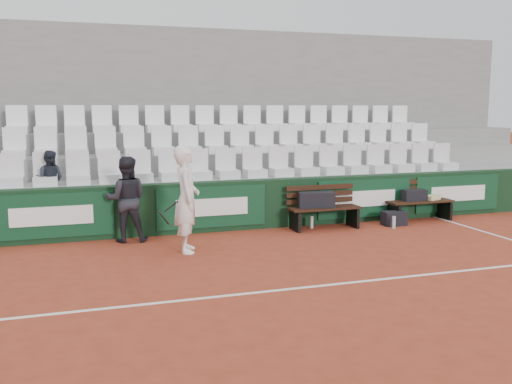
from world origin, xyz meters
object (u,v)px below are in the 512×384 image
(spectator_c, at_px, (49,156))
(bench_left, at_px, (324,218))
(sports_bag_right, at_px, (414,195))
(sports_bag_left, at_px, (316,200))
(ball_kid, at_px, (126,199))
(tennis_player, at_px, (186,199))
(sports_bag_ground, at_px, (394,218))
(bench_right, at_px, (419,210))
(water_bottle_near, at_px, (312,222))
(water_bottle_far, at_px, (394,222))

(spectator_c, bearing_deg, bench_left, -172.21)
(sports_bag_right, bearing_deg, spectator_c, 173.29)
(sports_bag_left, distance_m, ball_kid, 3.80)
(tennis_player, bearing_deg, sports_bag_left, 19.66)
(sports_bag_right, bearing_deg, sports_bag_ground, -156.69)
(bench_right, distance_m, spectator_c, 7.83)
(bench_left, bearing_deg, sports_bag_left, 165.20)
(sports_bag_right, xyz_separation_m, water_bottle_near, (-2.45, -0.02, -0.45))
(water_bottle_near, distance_m, tennis_player, 3.14)
(tennis_player, bearing_deg, sports_bag_ground, 10.33)
(bench_right, distance_m, tennis_player, 5.56)
(water_bottle_far, bearing_deg, sports_bag_right, 34.00)
(water_bottle_far, relative_size, spectator_c, 0.23)
(sports_bag_ground, bearing_deg, sports_bag_left, 173.71)
(ball_kid, distance_m, spectator_c, 1.79)
(sports_bag_left, bearing_deg, bench_right, 1.72)
(bench_right, distance_m, water_bottle_near, 2.58)
(sports_bag_left, bearing_deg, water_bottle_near, 124.11)
(bench_right, relative_size, ball_kid, 0.94)
(sports_bag_right, xyz_separation_m, spectator_c, (-7.53, 0.89, 0.99))
(spectator_c, bearing_deg, sports_bag_left, -172.07)
(sports_bag_left, relative_size, tennis_player, 0.40)
(sports_bag_right, bearing_deg, bench_right, -9.26)
(tennis_player, distance_m, spectator_c, 3.08)
(sports_bag_left, distance_m, water_bottle_near, 0.49)
(sports_bag_ground, distance_m, spectator_c, 7.10)
(water_bottle_far, bearing_deg, bench_right, 29.29)
(sports_bag_ground, relative_size, spectator_c, 0.44)
(bench_right, distance_m, sports_bag_ground, 0.85)
(sports_bag_ground, xyz_separation_m, spectator_c, (-6.86, 1.17, 1.41))
(ball_kid, height_order, spectator_c, spectator_c)
(sports_bag_right, bearing_deg, sports_bag_left, -177.67)
(bench_right, relative_size, sports_bag_right, 2.86)
(sports_bag_right, relative_size, water_bottle_near, 2.07)
(sports_bag_right, relative_size, water_bottle_far, 2.06)
(sports_bag_left, relative_size, sports_bag_ground, 1.51)
(water_bottle_near, height_order, spectator_c, spectator_c)
(water_bottle_near, bearing_deg, bench_left, -29.08)
(sports_bag_right, distance_m, water_bottle_near, 2.49)
(bench_right, xyz_separation_m, sports_bag_right, (-0.13, 0.02, 0.35))
(sports_bag_right, relative_size, sports_bag_ground, 1.08)
(bench_right, bearing_deg, water_bottle_far, -150.71)
(sports_bag_left, xyz_separation_m, spectator_c, (-5.13, 0.98, 0.95))
(sports_bag_left, bearing_deg, bench_left, -14.80)
(bench_left, distance_m, water_bottle_near, 0.28)
(water_bottle_far, xyz_separation_m, tennis_player, (-4.43, -0.56, 0.79))
(bench_left, xyz_separation_m, sports_bag_left, (-0.17, 0.05, 0.38))
(bench_right, xyz_separation_m, spectator_c, (-7.66, 0.91, 1.33))
(bench_left, relative_size, bench_right, 1.00)
(bench_left, xyz_separation_m, water_bottle_far, (1.37, -0.43, -0.10))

